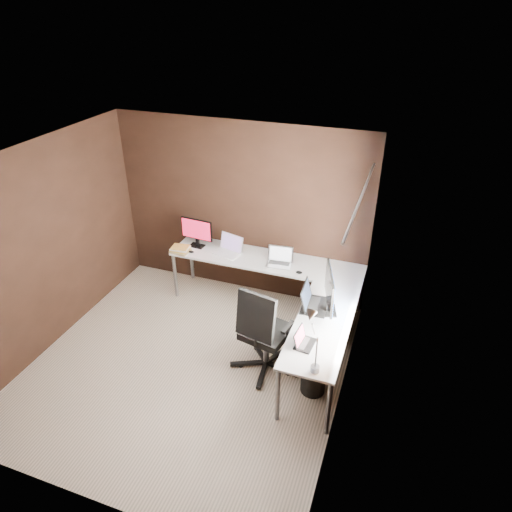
% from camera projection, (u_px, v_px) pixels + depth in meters
% --- Properties ---
extents(room, '(3.60, 3.60, 2.50)m').
position_uv_depth(room, '(212.00, 278.00, 4.80)').
color(room, beige).
rests_on(room, ground).
extents(desk, '(2.65, 2.25, 0.73)m').
position_uv_depth(desk, '(282.00, 285.00, 5.74)').
color(desk, white).
rests_on(desk, ground).
extents(drawer_pedestal, '(0.42, 0.50, 0.60)m').
position_uv_depth(drawer_pedestal, '(327.00, 314.00, 5.86)').
color(drawer_pedestal, white).
rests_on(drawer_pedestal, ground).
extents(monitor_left, '(0.48, 0.15, 0.42)m').
position_uv_depth(monitor_left, '(197.00, 231.00, 6.41)').
color(monitor_left, black).
rests_on(monitor_left, desk).
extents(monitor_right, '(0.23, 0.61, 0.52)m').
position_uv_depth(monitor_right, '(329.00, 290.00, 5.05)').
color(monitor_right, black).
rests_on(monitor_right, desk).
extents(laptop_white, '(0.42, 0.35, 0.24)m').
position_uv_depth(laptop_white, '(229.00, 249.00, 6.34)').
color(laptop_white, white).
rests_on(laptop_white, desk).
extents(laptop_silver, '(0.36, 0.27, 0.23)m').
position_uv_depth(laptop_silver, '(280.00, 260.00, 6.08)').
color(laptop_silver, silver).
rests_on(laptop_silver, desk).
extents(laptop_black_big, '(0.31, 0.42, 0.27)m').
position_uv_depth(laptop_black_big, '(312.00, 302.00, 5.26)').
color(laptop_black_big, black).
rests_on(laptop_black_big, desk).
extents(laptop_black_small, '(0.20, 0.27, 0.17)m').
position_uv_depth(laptop_black_small, '(303.00, 341.00, 4.69)').
color(laptop_black_small, black).
rests_on(laptop_black_small, desk).
extents(book_stack, '(0.27, 0.22, 0.08)m').
position_uv_depth(book_stack, '(180.00, 249.00, 6.36)').
color(book_stack, '#9B8653').
rests_on(book_stack, desk).
extents(mouse_left, '(0.09, 0.06, 0.03)m').
position_uv_depth(mouse_left, '(191.00, 252.00, 6.35)').
color(mouse_left, black).
rests_on(mouse_left, desk).
extents(mouse_corner, '(0.10, 0.09, 0.03)m').
position_uv_depth(mouse_corner, '(299.00, 272.00, 5.88)').
color(mouse_corner, black).
rests_on(mouse_corner, desk).
extents(desk_lamp, '(0.20, 0.23, 0.64)m').
position_uv_depth(desk_lamp, '(312.00, 333.00, 4.24)').
color(desk_lamp, slate).
rests_on(desk_lamp, desk).
extents(office_chair, '(0.65, 0.66, 1.15)m').
position_uv_depth(office_chair, '(264.00, 345.00, 5.28)').
color(office_chair, black).
rests_on(office_chair, ground).
extents(wastebasket, '(0.34, 0.34, 0.32)m').
position_uv_depth(wastebasket, '(313.00, 379.00, 5.05)').
color(wastebasket, black).
rests_on(wastebasket, ground).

